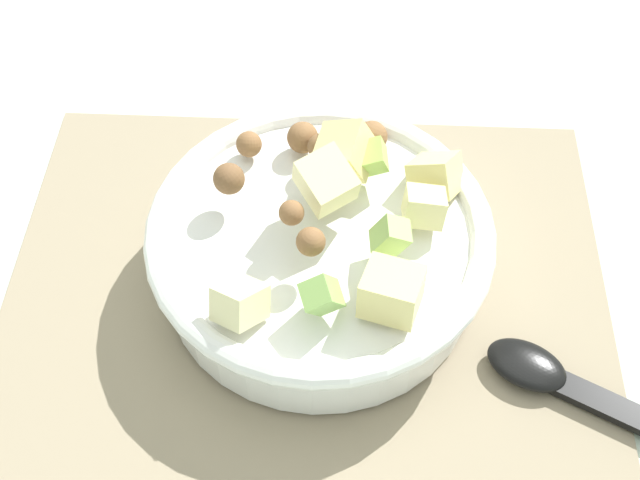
% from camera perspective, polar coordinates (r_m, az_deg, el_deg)
% --- Properties ---
extents(ground_plane, '(2.40, 2.40, 0.00)m').
position_cam_1_polar(ground_plane, '(0.62, -0.96, -3.66)').
color(ground_plane, silver).
extents(placemat, '(0.45, 0.36, 0.01)m').
position_cam_1_polar(placemat, '(0.61, -0.96, -3.51)').
color(placemat, gray).
rests_on(placemat, ground_plane).
extents(salad_bowl, '(0.25, 0.25, 0.11)m').
position_cam_1_polar(salad_bowl, '(0.59, 0.11, -0.33)').
color(salad_bowl, white).
rests_on(salad_bowl, placemat).
extents(serving_spoon, '(0.19, 0.11, 0.01)m').
position_cam_1_polar(serving_spoon, '(0.59, 17.59, -9.93)').
color(serving_spoon, black).
rests_on(serving_spoon, placemat).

